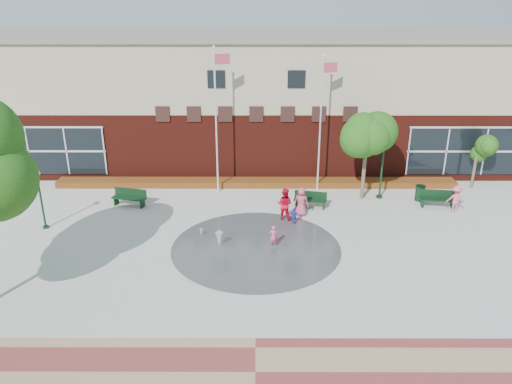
{
  "coord_description": "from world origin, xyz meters",
  "views": [
    {
      "loc": [
        0.05,
        -18.98,
        11.79
      ],
      "look_at": [
        0.0,
        4.0,
        2.6
      ],
      "focal_mm": 35.0,
      "sensor_mm": 36.0,
      "label": 1
    }
  ],
  "objects_px": {
    "flagpole_left": "(217,114)",
    "child_splash": "(273,236)",
    "bench_left": "(129,201)",
    "flagpole_right": "(321,117)",
    "trash_can": "(420,193)"
  },
  "relations": [
    {
      "from": "trash_can",
      "to": "child_splash",
      "type": "xyz_separation_m",
      "value": [
        -9.09,
        -5.97,
        0.08
      ]
    },
    {
      "from": "flagpole_right",
      "to": "child_splash",
      "type": "height_order",
      "value": "flagpole_right"
    },
    {
      "from": "flagpole_left",
      "to": "bench_left",
      "type": "height_order",
      "value": "flagpole_left"
    },
    {
      "from": "flagpole_left",
      "to": "child_splash",
      "type": "height_order",
      "value": "flagpole_left"
    },
    {
      "from": "bench_left",
      "to": "child_splash",
      "type": "distance_m",
      "value": 9.83
    },
    {
      "from": "bench_left",
      "to": "trash_can",
      "type": "relative_size",
      "value": 2.2
    },
    {
      "from": "flagpole_right",
      "to": "child_splash",
      "type": "distance_m",
      "value": 9.43
    },
    {
      "from": "flagpole_right",
      "to": "bench_left",
      "type": "xyz_separation_m",
      "value": [
        -11.51,
        -2.75,
        -4.39
      ]
    },
    {
      "from": "flagpole_left",
      "to": "bench_left",
      "type": "bearing_deg",
      "value": 179.24
    },
    {
      "from": "child_splash",
      "to": "bench_left",
      "type": "bearing_deg",
      "value": -38.61
    },
    {
      "from": "flagpole_right",
      "to": "trash_can",
      "type": "bearing_deg",
      "value": -40.14
    },
    {
      "from": "bench_left",
      "to": "child_splash",
      "type": "height_order",
      "value": "child_splash"
    },
    {
      "from": "flagpole_left",
      "to": "bench_left",
      "type": "relative_size",
      "value": 4.23
    },
    {
      "from": "flagpole_left",
      "to": "child_splash",
      "type": "xyz_separation_m",
      "value": [
        3.25,
        -7.4,
        -4.45
      ]
    },
    {
      "from": "trash_can",
      "to": "bench_left",
      "type": "bearing_deg",
      "value": -177.22
    }
  ]
}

